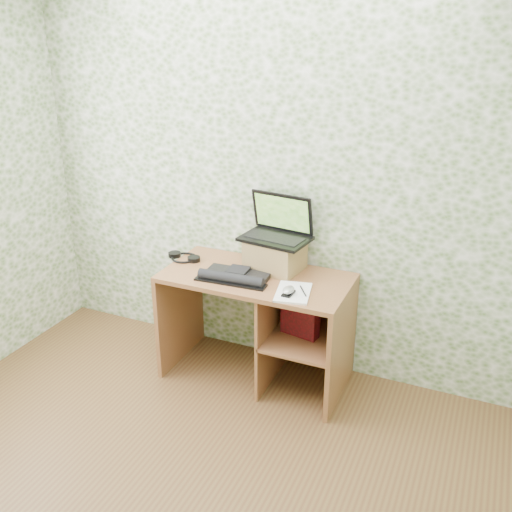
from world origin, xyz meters
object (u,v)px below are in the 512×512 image
at_px(laptop, 278,228).
at_px(notepad, 293,293).
at_px(desk, 269,313).
at_px(riser, 275,255).
at_px(keyboard, 235,276).

height_order(laptop, notepad, laptop).
relative_size(laptop, notepad, 1.63).
relative_size(desk, riser, 3.58).
distance_m(desk, keyboard, 0.37).
height_order(riser, laptop, laptop).
xyz_separation_m(desk, notepad, (0.23, -0.18, 0.28)).
xyz_separation_m(keyboard, notepad, (0.41, -0.04, -0.02)).
distance_m(laptop, notepad, 0.49).
bearing_deg(riser, notepad, -51.04).
bearing_deg(laptop, riser, -82.61).
relative_size(laptop, keyboard, 0.98).
height_order(desk, riser, riser).
bearing_deg(desk, notepad, -37.74).
height_order(riser, keyboard, riser).
xyz_separation_m(laptop, notepad, (0.24, -0.34, -0.26)).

